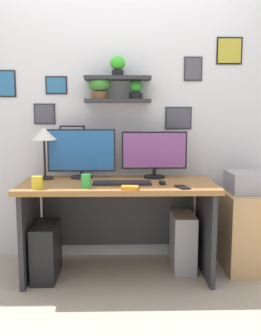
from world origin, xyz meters
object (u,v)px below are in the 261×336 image
Objects in this scene: printer at (252,182)px; computer_mouse at (162,182)px; computer_tower_right at (182,241)px; desk_lamp at (44,137)px; pen_cup at (86,181)px; cell_phone at (182,187)px; desk at (118,207)px; scissors_tray at (130,188)px; computer_tower_left at (46,251)px; monitor_left at (82,153)px; drawer_cabinet at (250,231)px; coffee_mug at (37,182)px; monitor_right at (154,153)px; keyboard at (122,183)px.

computer_mouse is at bearing -165.91° from printer.
computer_tower_right is (0.20, 0.21, -0.53)m from computer_mouse.
desk_lamp reaches higher than pen_cup.
cell_phone is 0.37× the size of printer.
desk_lamp is (-0.60, 0.11, 0.56)m from desk.
scissors_tray reaches higher than computer_tower_left.
monitor_left reaches higher than drawer_cabinet.
monitor_right is at bearing 27.57° from coffee_mug.
drawer_cabinet is 1.66m from computer_tower_left.
computer_tower_right is (1.13, -0.05, -0.86)m from desk_lamp.
monitor_left reaches higher than coffee_mug.
keyboard is 0.68× the size of drawer_cabinet.
monitor_left reaches higher than pen_cup.
printer is (1.00, 0.38, -0.03)m from scissors_tray.
monitor_left is 6.22× the size of computer_mouse.
printer is at bearing 11.39° from coffee_mug.
printer reaches higher than cell_phone.
drawer_cabinet is 0.56m from computer_tower_right.
coffee_mug reaches higher than computer_tower_right.
desk reaches higher than computer_tower_left.
drawer_cabinet is (1.00, 0.38, -0.44)m from scissors_tray.
keyboard is 0.95× the size of computer_tower_right.
monitor_left reaches higher than printer.
printer reaches higher than drawer_cabinet.
computer_mouse reaches higher than desk.
desk_lamp is at bearing 134.02° from pen_cup.
printer reaches higher than keyboard.
monitor_right is 3.87× the size of cell_phone.
computer_mouse reaches higher than keyboard.
keyboard is (0.33, -0.30, -0.20)m from monitor_left.
monitor_right is 0.52m from cell_phone.
coffee_mug is at bearing -162.05° from computer_tower_right.
cell_phone is at bearing -151.90° from drawer_cabinet.
pen_cup is 0.32m from scissors_tray.
computer_mouse reaches higher than scissors_tray.
drawer_cabinet is 1.69× the size of printer.
keyboard is 0.31m from computer_mouse.
monitor_left reaches higher than monitor_right.
coffee_mug reaches higher than drawer_cabinet.
drawer_cabinet is at bearing 11.39° from coffee_mug.
scissors_tray reaches higher than desk.
coffee_mug is at bearing 176.51° from scissors_tray.
drawer_cabinet is (1.06, 0.18, -0.44)m from keyboard.
pen_cup is 0.69m from computer_tower_left.
printer is at bearing 20.52° from scissors_tray.
coffee_mug is at bearing -168.61° from drawer_cabinet.
monitor_right is 1.02m from drawer_cabinet.
desk is 0.55m from monitor_left.
printer is (1.66, 0.34, -0.07)m from coffee_mug.
keyboard is 0.81m from computer_tower_left.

